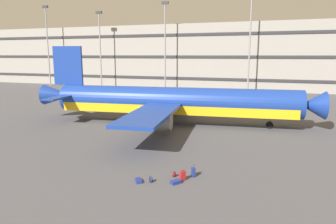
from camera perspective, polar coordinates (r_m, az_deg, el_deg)
ground_plane at (r=41.59m, az=-3.60°, el=-2.38°), size 600.00×600.00×0.00m
terminal_structure at (r=92.84m, az=9.48°, el=10.04°), size 169.32×18.95×17.53m
airliner at (r=41.67m, az=0.75°, el=1.88°), size 38.42×31.15×10.47m
light_mast_far_left at (r=100.38m, az=-21.34°, el=12.15°), size 1.80×0.50×23.35m
light_mast_left at (r=89.99m, az=-12.42°, el=12.12°), size 1.80×0.50×21.02m
light_mast_center_left at (r=81.74m, az=-0.54°, el=13.09°), size 1.80×0.50×22.54m
light_mast_center_right at (r=77.35m, az=14.93°, el=13.96°), size 1.80×0.50×25.33m
suitcase_large at (r=23.12m, az=1.45°, el=-12.77°), size 0.82×0.88×0.24m
suitcase_red at (r=23.59m, az=2.69°, el=-11.60°), size 0.50×0.51×0.82m
suitcase_orange at (r=23.49m, az=-5.45°, el=-12.46°), size 0.78×0.87×0.21m
suitcase_laid_flat at (r=24.32m, az=4.68°, el=-10.92°), size 0.41×0.45×0.95m
backpack_small at (r=24.26m, az=1.05°, el=-11.39°), size 0.38×0.43×0.48m
backpack_teal at (r=23.30m, az=-3.13°, el=-12.31°), size 0.37×0.40×0.52m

